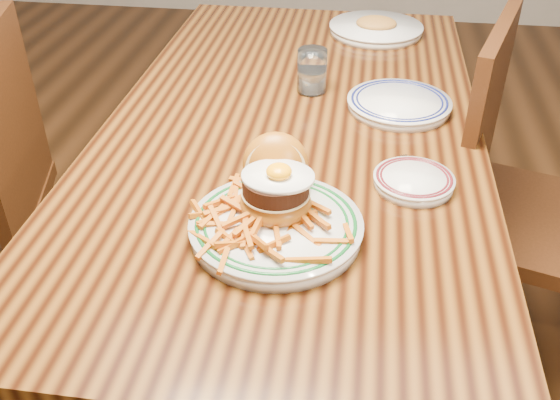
# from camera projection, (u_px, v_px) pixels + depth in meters

# --- Properties ---
(floor) EXTENTS (6.00, 6.00, 0.00)m
(floor) POSITION_uv_depth(u_px,v_px,m) (290.00, 344.00, 1.86)
(floor) COLOR black
(floor) RESTS_ON ground
(table) EXTENTS (0.85, 1.60, 0.75)m
(table) POSITION_uv_depth(u_px,v_px,m) (293.00, 153.00, 1.48)
(table) COLOR black
(table) RESTS_ON floor
(chair_right) EXTENTS (0.55, 0.55, 0.95)m
(chair_right) POSITION_uv_depth(u_px,v_px,m) (519.00, 201.00, 1.59)
(chair_right) COLOR #391B0B
(chair_right) RESTS_ON floor
(main_plate) EXTENTS (0.30, 0.32, 0.14)m
(main_plate) POSITION_uv_depth(u_px,v_px,m) (276.00, 211.00, 1.07)
(main_plate) COLOR silver
(main_plate) RESTS_ON table
(side_plate) EXTENTS (0.16, 0.17, 0.02)m
(side_plate) POSITION_uv_depth(u_px,v_px,m) (414.00, 180.00, 1.20)
(side_plate) COLOR silver
(side_plate) RESTS_ON table
(rear_plate) EXTENTS (0.24, 0.24, 0.03)m
(rear_plate) POSITION_uv_depth(u_px,v_px,m) (399.00, 103.00, 1.47)
(rear_plate) COLOR silver
(rear_plate) RESTS_ON table
(water_glass) EXTENTS (0.07, 0.07, 0.11)m
(water_glass) POSITION_uv_depth(u_px,v_px,m) (312.00, 74.00, 1.53)
(water_glass) COLOR white
(water_glass) RESTS_ON table
(far_plate) EXTENTS (0.28, 0.28, 0.05)m
(far_plate) POSITION_uv_depth(u_px,v_px,m) (376.00, 28.00, 1.89)
(far_plate) COLOR silver
(far_plate) RESTS_ON table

